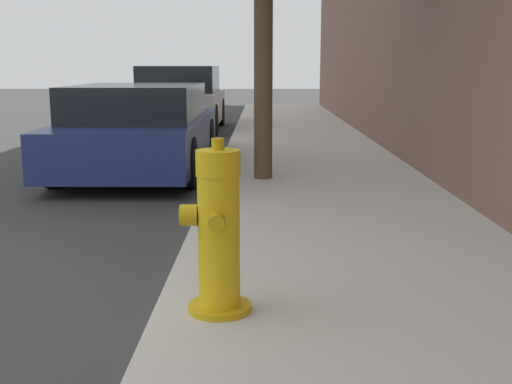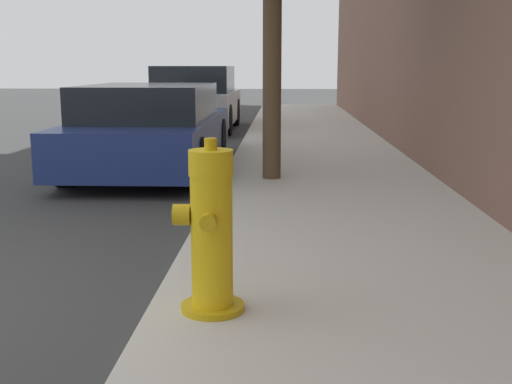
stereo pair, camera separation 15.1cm
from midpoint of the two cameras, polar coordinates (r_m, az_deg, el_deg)
The scene contains 4 objects.
sidewalk_slab at distance 3.61m, azimuth 10.97°, elevation -12.11°, with size 2.66×40.00×0.12m.
fire_hydrant at distance 3.54m, azimuth -4.61°, elevation -3.71°, with size 0.39×0.39×0.97m.
parked_car_near at distance 9.29m, azimuth -10.69°, elevation 5.53°, with size 1.83×4.45×1.22m.
parked_car_mid at distance 15.19m, azimuth -7.01°, elevation 8.15°, with size 1.87×3.92×1.48m.
Camera 1 is at (2.63, -3.26, 1.47)m, focal length 45.00 mm.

